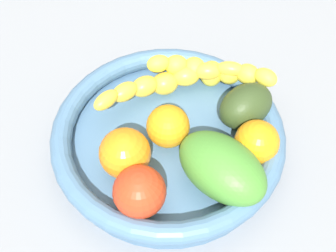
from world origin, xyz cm
name	(u,v)px	position (x,y,z in cm)	size (l,w,h in cm)	color
kitchen_counter	(168,155)	(0.00, 0.00, 1.50)	(120.00, 120.00, 3.00)	gray
fruit_bowl	(168,138)	(0.00, 0.00, 5.75)	(32.08, 32.08, 5.34)	teal
banana_draped_left	(167,82)	(5.09, 6.37, 8.28)	(21.69, 10.74, 5.15)	yellow
banana_draped_right	(212,71)	(11.42, 3.56, 8.64)	(13.59, 15.72, 5.80)	yellow
orange_front	(257,142)	(7.22, -9.46, 8.45)	(5.94, 5.94, 5.94)	orange
orange_mid_left	(125,154)	(-7.18, -0.10, 8.83)	(6.69, 6.69, 6.69)	orange
orange_mid_right	(168,127)	(-0.06, -0.07, 8.43)	(5.90, 5.90, 5.90)	orange
mango_green	(222,168)	(0.75, -9.52, 8.91)	(12.43, 8.07, 6.86)	#468B32
avocado_dark	(246,106)	(10.54, -4.29, 8.43)	(8.23, 5.90, 6.25)	#314520
tomato_red	(139,192)	(-9.12, -5.51, 8.76)	(6.55, 6.55, 6.55)	red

